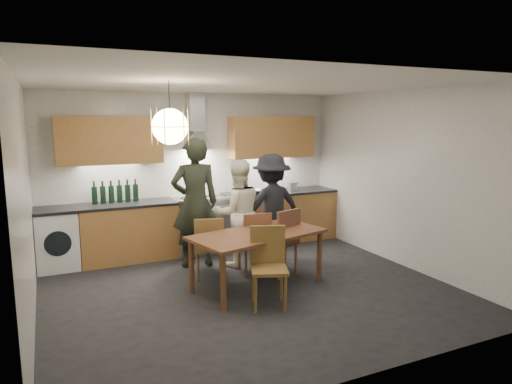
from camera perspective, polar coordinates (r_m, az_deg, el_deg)
name	(u,v)px	position (r m, az deg, el deg)	size (l,w,h in m)	color
ground	(249,289)	(6.04, -0.88, -12.07)	(5.00, 5.00, 0.00)	black
room_shell	(249,158)	(5.64, -0.93, 4.29)	(5.02, 4.52, 2.61)	white
counter_run	(202,224)	(7.65, -6.71, -3.97)	(5.00, 0.62, 0.90)	tan
range_stove	(201,225)	(7.64, -6.87, -4.06)	(0.90, 0.60, 0.92)	silver
wall_fixtures	(197,138)	(7.56, -7.37, 6.75)	(4.30, 0.54, 1.10)	tan
pendant_lamp	(170,127)	(5.20, -10.70, 8.04)	(0.43, 0.43, 0.70)	black
dining_table	(258,239)	(5.93, 0.21, -5.91)	(1.88, 1.24, 0.73)	brown
chair_back_left	(209,244)	(6.27, -5.88, -6.48)	(0.49, 0.49, 0.87)	brown
chair_back_mid	(255,239)	(6.44, -0.08, -5.88)	(0.45, 0.45, 0.89)	brown
chair_back_right	(283,238)	(6.39, 3.40, -5.71)	(0.54, 0.54, 0.95)	brown
chair_front	(268,261)	(5.43, 1.55, -8.56)	(0.54, 0.54, 0.93)	brown
person_left	(195,203)	(6.77, -7.63, -1.35)	(0.70, 0.46, 1.92)	black
person_mid	(238,213)	(6.79, -2.31, -2.66)	(0.77, 0.60, 1.59)	white
person_right	(271,207)	(7.10, 1.91, -1.87)	(1.06, 0.61, 1.65)	black
mixing_bowl	(254,191)	(7.87, -0.19, 0.07)	(0.30, 0.30, 0.07)	#B1B1B4
stock_pot	(293,187)	(8.18, 4.64, 0.66)	(0.21, 0.21, 0.15)	#BBBBBF
wine_bottles	(115,192)	(7.34, -17.17, 0.05)	(0.70, 0.08, 0.35)	black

